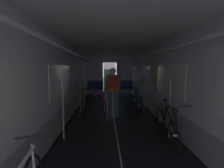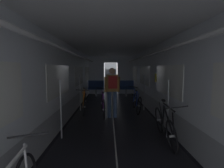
{
  "view_description": "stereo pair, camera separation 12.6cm",
  "coord_description": "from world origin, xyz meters",
  "views": [
    {
      "loc": [
        -0.27,
        -1.69,
        1.66
      ],
      "look_at": [
        0.0,
        5.26,
        1.0
      ],
      "focal_mm": 26.2,
      "sensor_mm": 36.0,
      "label": 1
    },
    {
      "loc": [
        -0.14,
        -1.7,
        1.66
      ],
      "look_at": [
        0.0,
        5.26,
        1.0
      ],
      "focal_mm": 26.2,
      "sensor_mm": 36.0,
      "label": 2
    }
  ],
  "objects": [
    {
      "name": "train_car_shell",
      "position": [
        -0.0,
        3.6,
        1.7
      ],
      "size": [
        3.14,
        12.34,
        2.57
      ],
      "color": "black",
      "rests_on": "ground"
    },
    {
      "name": "bench_seat_far_left",
      "position": [
        -0.9,
        8.07,
        0.57
      ],
      "size": [
        0.98,
        0.51,
        0.95
      ],
      "color": "gray",
      "rests_on": "ground"
    },
    {
      "name": "bench_seat_far_right",
      "position": [
        0.9,
        8.07,
        0.57
      ],
      "size": [
        0.98,
        0.51,
        0.95
      ],
      "color": "gray",
      "rests_on": "ground"
    },
    {
      "name": "bicycle_black",
      "position": [
        1.13,
        1.9,
        0.38
      ],
      "size": [
        0.44,
        1.69,
        0.96
      ],
      "color": "black",
      "rests_on": "ground"
    },
    {
      "name": "bicycle_orange",
      "position": [
        -1.06,
        4.44,
        0.38
      ],
      "size": [
        0.44,
        1.69,
        0.95
      ],
      "color": "black",
      "rests_on": "ground"
    },
    {
      "name": "bicycle_blue",
      "position": [
        0.94,
        4.53,
        0.38
      ],
      "size": [
        0.44,
        1.69,
        0.96
      ],
      "color": "black",
      "rests_on": "ground"
    },
    {
      "name": "person_cyclist_aisle",
      "position": [
        -0.02,
        3.73,
        1.02
      ],
      "size": [
        0.54,
        0.4,
        1.69
      ],
      "color": "#384C75",
      "rests_on": "ground"
    },
    {
      "name": "bicycle_purple_in_aisle",
      "position": [
        -0.35,
        4.0,
        0.38
      ],
      "size": [
        0.44,
        1.69,
        0.93
      ],
      "color": "black",
      "rests_on": "ground"
    }
  ]
}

